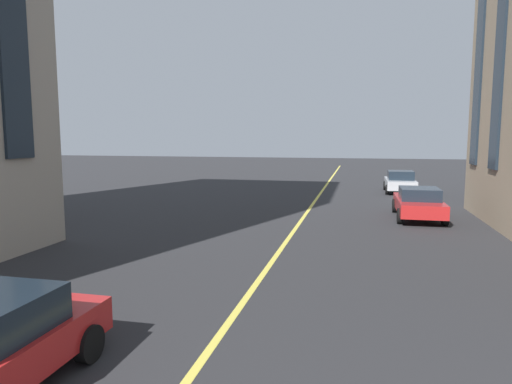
% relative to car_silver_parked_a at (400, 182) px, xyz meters
% --- Properties ---
extents(lane_centre_line, '(80.00, 0.16, 0.01)m').
position_rel_car_silver_parked_a_xyz_m(lane_centre_line, '(-13.67, 4.90, -0.70)').
color(lane_centre_line, '#D8C64C').
rests_on(lane_centre_line, ground_plane).
extents(car_silver_parked_a, '(3.90, 1.89, 1.40)m').
position_rel_car_silver_parked_a_xyz_m(car_silver_parked_a, '(0.00, 0.00, 0.00)').
color(car_silver_parked_a, '#B7BABF').
rests_on(car_silver_parked_a, ground_plane).
extents(car_red_trailing, '(4.40, 1.95, 1.37)m').
position_rel_car_silver_parked_a_xyz_m(car_red_trailing, '(-9.54, 0.00, 0.00)').
color(car_red_trailing, '#B21E1E').
rests_on(car_red_trailing, ground_plane).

